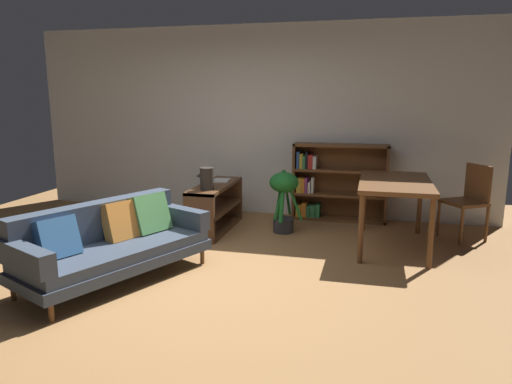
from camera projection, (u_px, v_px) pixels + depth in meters
The scene contains 10 objects.
ground_plane at pixel (189, 276), 4.56m from camera, with size 8.16×8.16×0.00m, color #9E7042.
back_wall_panel at pixel (256, 121), 6.85m from camera, with size 6.80×0.10×2.70m, color silver.
fabric_couch at pixel (111, 241), 4.45m from camera, with size 1.42×1.95×0.74m.
media_console at pixel (215, 207), 6.10m from camera, with size 0.38×1.23×0.60m.
open_laptop at pixel (216, 179), 6.27m from camera, with size 0.44×0.35×0.09m.
desk_speaker at pixel (207, 179), 5.67m from camera, with size 0.17×0.17×0.27m.
potted_floor_plant at pixel (284, 194), 5.95m from camera, with size 0.44×0.51×0.81m.
dining_table at pixel (395, 188), 5.32m from camera, with size 0.78×1.38×0.78m.
dining_chair_near at pixel (469, 197), 5.68m from camera, with size 0.57×0.58×0.90m.
bookshelf at pixel (334, 183), 6.59m from camera, with size 1.29×0.29×1.07m.
Camera 1 is at (1.67, -4.02, 1.71)m, focal length 33.11 mm.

